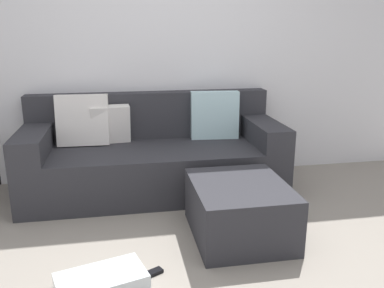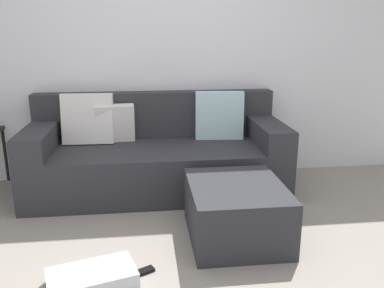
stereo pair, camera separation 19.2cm
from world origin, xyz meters
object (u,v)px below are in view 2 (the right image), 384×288
at_px(storage_bin, 92,279).
at_px(remote_by_storage_bin, 140,273).
at_px(ottoman, 236,211).
at_px(couch_sectional, 157,156).

relative_size(storage_bin, remote_by_storage_bin, 2.80).
bearing_deg(ottoman, storage_bin, -153.31).
height_order(storage_bin, remote_by_storage_bin, storage_bin).
distance_m(storage_bin, remote_by_storage_bin, 0.30).
height_order(couch_sectional, remote_by_storage_bin, couch_sectional).
bearing_deg(remote_by_storage_bin, ottoman, 3.02).
xyz_separation_m(ottoman, storage_bin, (-0.99, -0.50, -0.15)).
bearing_deg(storage_bin, remote_by_storage_bin, 16.61).
xyz_separation_m(couch_sectional, remote_by_storage_bin, (-0.16, -1.43, -0.32)).
distance_m(ottoman, storage_bin, 1.12).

